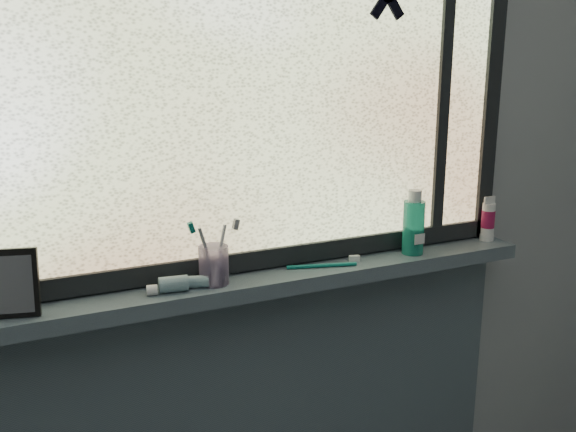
% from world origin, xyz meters
% --- Properties ---
extents(wall_back, '(3.00, 0.01, 2.50)m').
position_xyz_m(wall_back, '(0.00, 1.30, 1.25)').
color(wall_back, '#9EA3A8').
rests_on(wall_back, ground).
extents(windowsill, '(1.62, 0.14, 0.04)m').
position_xyz_m(windowsill, '(0.00, 1.23, 1.00)').
color(windowsill, '#4D5C66').
rests_on(windowsill, wall_back).
extents(window_pane, '(1.50, 0.01, 1.00)m').
position_xyz_m(window_pane, '(0.00, 1.28, 1.53)').
color(window_pane, silver).
rests_on(window_pane, wall_back).
extents(frame_bottom, '(1.60, 0.03, 0.05)m').
position_xyz_m(frame_bottom, '(0.00, 1.28, 1.05)').
color(frame_bottom, black).
rests_on(frame_bottom, windowsill).
extents(frame_right, '(0.05, 0.03, 1.10)m').
position_xyz_m(frame_right, '(0.78, 1.28, 1.53)').
color(frame_right, black).
rests_on(frame_right, wall_back).
extents(frame_mullion, '(0.03, 0.03, 1.00)m').
position_xyz_m(frame_mullion, '(0.60, 1.28, 1.53)').
color(frame_mullion, black).
rests_on(frame_mullion, wall_back).
extents(vanity_mirror, '(0.13, 0.09, 0.15)m').
position_xyz_m(vanity_mirror, '(-0.57, 1.22, 1.09)').
color(vanity_mirror, black).
rests_on(vanity_mirror, windowsill).
extents(toothpaste_tube, '(0.22, 0.09, 0.04)m').
position_xyz_m(toothpaste_tube, '(-0.19, 1.21, 1.04)').
color(toothpaste_tube, silver).
rests_on(toothpaste_tube, windowsill).
extents(toothbrush_cup, '(0.08, 0.08, 0.10)m').
position_xyz_m(toothbrush_cup, '(-0.11, 1.22, 1.07)').
color(toothbrush_cup, '#AA93C2').
rests_on(toothbrush_cup, windowsill).
extents(toothbrush_lying, '(0.23, 0.08, 0.02)m').
position_xyz_m(toothbrush_lying, '(0.19, 1.22, 1.03)').
color(toothbrush_lying, '#0C7265').
rests_on(toothbrush_lying, windowsill).
extents(mouthwash_bottle, '(0.07, 0.07, 0.15)m').
position_xyz_m(mouthwash_bottle, '(0.48, 1.22, 1.11)').
color(mouthwash_bottle, teal).
rests_on(mouthwash_bottle, windowsill).
extents(cream_tube, '(0.04, 0.04, 0.10)m').
position_xyz_m(cream_tube, '(0.77, 1.24, 1.09)').
color(cream_tube, silver).
rests_on(cream_tube, windowsill).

